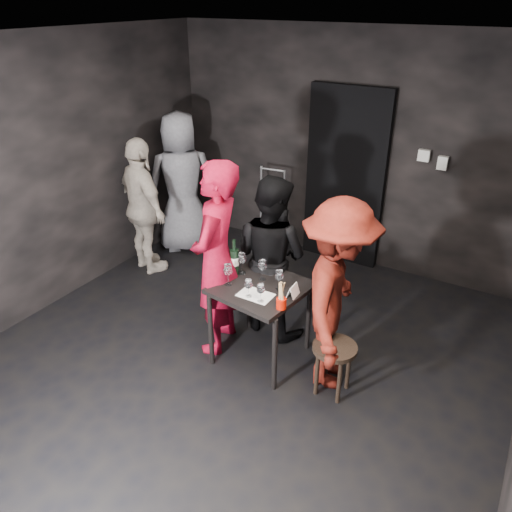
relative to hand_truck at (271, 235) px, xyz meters
The scene contains 25 objects.
floor 2.36m from the hand_truck, 68.84° to the right, with size 4.50×5.00×0.02m, color black.
ceiling 3.43m from the hand_truck, 68.84° to the right, with size 4.50×5.00×0.02m, color silver.
wall_back 1.46m from the hand_truck, 19.78° to the left, with size 4.50×0.04×2.70m, color black.
wall_left 2.84m from the hand_truck, 122.54° to the right, with size 0.04×5.00×2.70m, color black.
doorway 1.22m from the hand_truck, 16.11° to the left, with size 0.95×0.10×2.10m, color black.
wallbox_upper 2.12m from the hand_truck, ahead, with size 0.12×0.06×0.12m, color #B7B7B2.
wallbox_lower 2.26m from the hand_truck, ahead, with size 0.10×0.06×0.14m, color #B7B7B2.
hand_truck is the anchor object (origin of this frame).
tasting_table 2.21m from the hand_truck, 63.09° to the right, with size 0.72×0.72×0.75m.
stool 2.67m from the hand_truck, 49.52° to the right, with size 0.36×0.36×0.47m.
server_red 2.22m from the hand_truck, 74.43° to the right, with size 0.79×0.52×2.17m, color maroon.
woman_black 1.79m from the hand_truck, 60.88° to the right, with size 0.80×0.44×1.66m, color black.
man_maroon 2.59m from the hand_truck, 48.59° to the right, with size 1.18×0.55×1.83m, color #61160E.
bystander_cream 1.70m from the hand_truck, 129.82° to the right, with size 1.00×0.48×1.71m, color beige.
bystander_grey 1.38m from the hand_truck, 152.40° to the right, with size 1.01×0.55×2.06m, color slate.
tasting_mat 2.38m from the hand_truck, 63.93° to the right, with size 0.29×0.19×0.00m, color white.
wine_glass_a 2.27m from the hand_truck, 70.55° to the right, with size 0.08×0.08×0.21m, color white, non-canonical shape.
wine_glass_b 2.07m from the hand_truck, 68.43° to the right, with size 0.08×0.08×0.22m, color white, non-canonical shape.
wine_glass_c 2.15m from the hand_truck, 62.98° to the right, with size 0.08×0.08×0.21m, color white, non-canonical shape.
wine_glass_d 2.42m from the hand_truck, 65.32° to the right, with size 0.07×0.07×0.18m, color white, non-canonical shape.
wine_glass_e 2.49m from the hand_truck, 62.77° to the right, with size 0.07×0.07×0.18m, color white, non-canonical shape.
wine_glass_f 2.30m from the hand_truck, 59.05° to the right, with size 0.07×0.07×0.20m, color white, non-canonical shape.
wine_bottle 2.09m from the hand_truck, 70.26° to the right, with size 0.08×0.08×0.33m.
breadstick_cup 2.58m from the hand_truck, 58.90° to the right, with size 0.08×0.08×0.25m.
reserved_card 2.38m from the hand_truck, 56.59° to the right, with size 0.08×0.13×0.10m, color white, non-canonical shape.
Camera 1 is at (1.97, -2.89, 2.98)m, focal length 35.00 mm.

